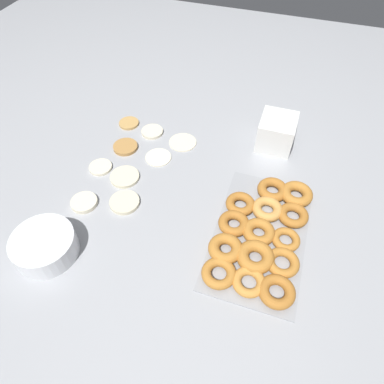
# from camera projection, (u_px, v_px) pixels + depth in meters

# --- Properties ---
(ground_plane) EXTENTS (3.00, 3.00, 0.00)m
(ground_plane) POSITION_uv_depth(u_px,v_px,m) (166.00, 177.00, 1.22)
(ground_plane) COLOR #9EA0A5
(pancake_0) EXTENTS (0.09, 0.09, 0.01)m
(pancake_0) POSITION_uv_depth(u_px,v_px,m) (152.00, 132.00, 1.37)
(pancake_0) COLOR beige
(pancake_0) RESTS_ON ground_plane
(pancake_1) EXTENTS (0.11, 0.11, 0.01)m
(pancake_1) POSITION_uv_depth(u_px,v_px,m) (183.00, 142.00, 1.33)
(pancake_1) COLOR beige
(pancake_1) RESTS_ON ground_plane
(pancake_2) EXTENTS (0.10, 0.10, 0.01)m
(pancake_2) POSITION_uv_depth(u_px,v_px,m) (125.00, 202.00, 1.13)
(pancake_2) COLOR beige
(pancake_2) RESTS_ON ground_plane
(pancake_3) EXTENTS (0.10, 0.10, 0.01)m
(pancake_3) POSITION_uv_depth(u_px,v_px,m) (125.00, 177.00, 1.21)
(pancake_3) COLOR beige
(pancake_3) RESTS_ON ground_plane
(pancake_4) EXTENTS (0.09, 0.09, 0.02)m
(pancake_4) POSITION_uv_depth(u_px,v_px,m) (84.00, 202.00, 1.13)
(pancake_4) COLOR beige
(pancake_4) RESTS_ON ground_plane
(pancake_5) EXTENTS (0.10, 0.10, 0.01)m
(pancake_5) POSITION_uv_depth(u_px,v_px,m) (158.00, 157.00, 1.28)
(pancake_5) COLOR silver
(pancake_5) RESTS_ON ground_plane
(pancake_6) EXTENTS (0.09, 0.09, 0.01)m
(pancake_6) POSITION_uv_depth(u_px,v_px,m) (125.00, 147.00, 1.31)
(pancake_6) COLOR #B27F42
(pancake_6) RESTS_ON ground_plane
(pancake_7) EXTENTS (0.08, 0.08, 0.01)m
(pancake_7) POSITION_uv_depth(u_px,v_px,m) (101.00, 167.00, 1.24)
(pancake_7) COLOR beige
(pancake_7) RESTS_ON ground_plane
(pancake_8) EXTENTS (0.08, 0.08, 0.01)m
(pancake_8) POSITION_uv_depth(u_px,v_px,m) (129.00, 123.00, 1.41)
(pancake_8) COLOR tan
(pancake_8) RESTS_ON ground_plane
(donut_tray) EXTENTS (0.48, 0.28, 0.04)m
(donut_tray) POSITION_uv_depth(u_px,v_px,m) (261.00, 234.00, 1.04)
(donut_tray) COLOR #93969B
(donut_tray) RESTS_ON ground_plane
(batter_bowl) EXTENTS (0.18, 0.18, 0.07)m
(batter_bowl) POSITION_uv_depth(u_px,v_px,m) (45.00, 246.00, 0.99)
(batter_bowl) COLOR white
(batter_bowl) RESTS_ON ground_plane
(container_stack) EXTENTS (0.14, 0.13, 0.12)m
(container_stack) POSITION_uv_depth(u_px,v_px,m) (276.00, 132.00, 1.29)
(container_stack) COLOR white
(container_stack) RESTS_ON ground_plane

